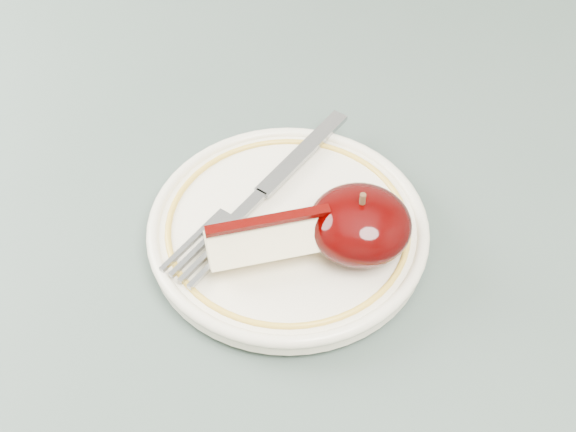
# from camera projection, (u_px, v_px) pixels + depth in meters

# --- Properties ---
(table) EXTENTS (0.90, 0.90, 0.75)m
(table) POSITION_uv_depth(u_px,v_px,m) (134.00, 386.00, 0.59)
(table) COLOR brown
(table) RESTS_ON ground
(plate) EXTENTS (0.19, 0.19, 0.02)m
(plate) POSITION_uv_depth(u_px,v_px,m) (288.00, 229.00, 0.55)
(plate) COLOR beige
(plate) RESTS_ON table
(apple_half) EXTENTS (0.07, 0.06, 0.05)m
(apple_half) POSITION_uv_depth(u_px,v_px,m) (360.00, 224.00, 0.52)
(apple_half) COLOR black
(apple_half) RESTS_ON plate
(apple_wedge) EXTENTS (0.09, 0.06, 0.04)m
(apple_wedge) POSITION_uv_depth(u_px,v_px,m) (269.00, 239.00, 0.52)
(apple_wedge) COLOR #F7E7B6
(apple_wedge) RESTS_ON plate
(fork) EXTENTS (0.11, 0.18, 0.00)m
(fork) POSITION_uv_depth(u_px,v_px,m) (260.00, 195.00, 0.56)
(fork) COLOR gray
(fork) RESTS_ON plate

